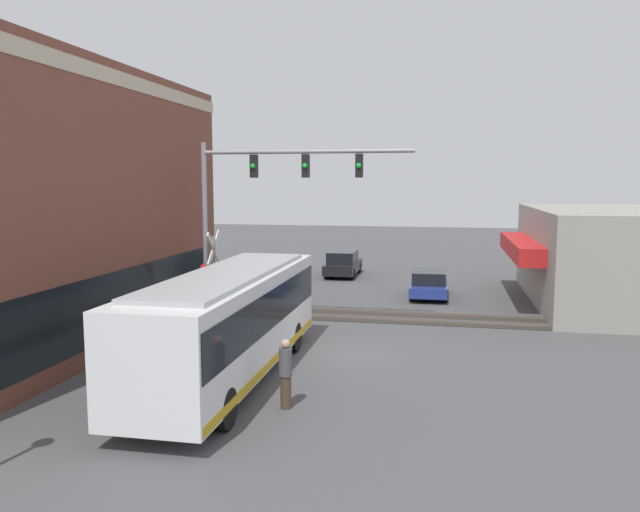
# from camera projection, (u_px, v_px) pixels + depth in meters

# --- Properties ---
(ground_plane) EXTENTS (120.00, 120.00, 0.00)m
(ground_plane) POSITION_uv_depth(u_px,v_px,m) (343.00, 353.00, 21.10)
(ground_plane) COLOR #4C4C4F
(brick_building) EXTENTS (17.46, 8.60, 9.75)m
(brick_building) POSITION_uv_depth(u_px,v_px,m) (11.00, 207.00, 21.99)
(brick_building) COLOR brown
(brick_building) RESTS_ON ground
(shop_building) EXTENTS (12.91, 10.41, 4.50)m
(shop_building) POSITION_uv_depth(u_px,v_px,m) (634.00, 257.00, 29.27)
(shop_building) COLOR gray
(shop_building) RESTS_ON ground
(city_bus) EXTENTS (10.88, 2.59, 3.20)m
(city_bus) POSITION_uv_depth(u_px,v_px,m) (230.00, 320.00, 18.19)
(city_bus) COLOR white
(city_bus) RESTS_ON ground
(traffic_signal_gantry) EXTENTS (0.42, 8.47, 7.33)m
(traffic_signal_gantry) POSITION_uv_depth(u_px,v_px,m) (265.00, 189.00, 24.57)
(traffic_signal_gantry) COLOR gray
(traffic_signal_gantry) RESTS_ON ground
(crossing_signal) EXTENTS (1.41, 1.18, 3.81)m
(crossing_signal) POSITION_uv_depth(u_px,v_px,m) (214.00, 268.00, 25.29)
(crossing_signal) COLOR gray
(crossing_signal) RESTS_ON ground
(rail_track_near) EXTENTS (2.60, 60.00, 0.15)m
(rail_track_near) POSITION_uv_depth(u_px,v_px,m) (365.00, 315.00, 26.94)
(rail_track_near) COLOR #332D28
(rail_track_near) RESTS_ON ground
(parked_car_blue) EXTENTS (4.20, 1.82, 1.36)m
(parked_car_blue) POSITION_uv_depth(u_px,v_px,m) (429.00, 285.00, 31.27)
(parked_car_blue) COLOR navy
(parked_car_blue) RESTS_ON ground
(parked_car_black) EXTENTS (4.50, 1.82, 1.54)m
(parked_car_black) POSITION_uv_depth(u_px,v_px,m) (343.00, 264.00, 38.38)
(parked_car_black) COLOR black
(parked_car_black) RESTS_ON ground
(pedestrian_near_bus) EXTENTS (0.34, 0.34, 1.82)m
(pedestrian_near_bus) POSITION_uv_depth(u_px,v_px,m) (286.00, 373.00, 15.89)
(pedestrian_near_bus) COLOR #473828
(pedestrian_near_bus) RESTS_ON ground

